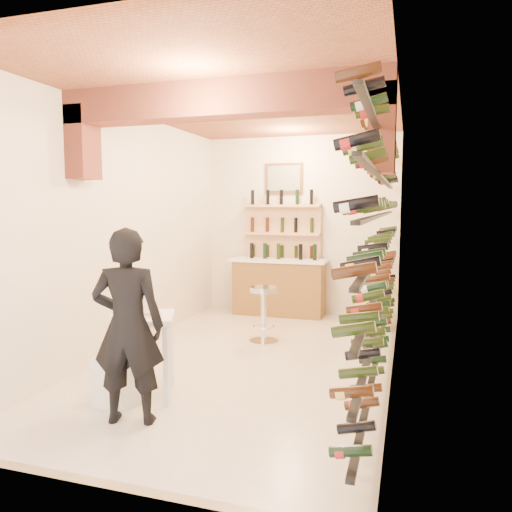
{
  "coord_description": "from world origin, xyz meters",
  "views": [
    {
      "loc": [
        1.89,
        -5.74,
        1.95
      ],
      "look_at": [
        0.0,
        0.3,
        1.3
      ],
      "focal_mm": 34.28,
      "sensor_mm": 36.0,
      "label": 1
    }
  ],
  "objects_px": {
    "tasting_table": "(144,330)",
    "chrome_barstool": "(264,310)",
    "white_stool": "(118,380)",
    "person": "(128,326)",
    "back_counter": "(279,285)",
    "crate_lower": "(372,320)",
    "wine_rack": "(375,241)"
  },
  "relations": [
    {
      "from": "white_stool",
      "to": "chrome_barstool",
      "type": "xyz_separation_m",
      "value": [
        0.76,
        2.5,
        0.23
      ]
    },
    {
      "from": "person",
      "to": "chrome_barstool",
      "type": "relative_size",
      "value": 2.19
    },
    {
      "from": "wine_rack",
      "to": "person",
      "type": "bearing_deg",
      "value": -134.91
    },
    {
      "from": "person",
      "to": "tasting_table",
      "type": "bearing_deg",
      "value": -88.61
    },
    {
      "from": "back_counter",
      "to": "tasting_table",
      "type": "distance_m",
      "value": 4.13
    },
    {
      "from": "back_counter",
      "to": "chrome_barstool",
      "type": "xyz_separation_m",
      "value": [
        0.25,
        -1.83,
        -0.06
      ]
    },
    {
      "from": "wine_rack",
      "to": "white_stool",
      "type": "relative_size",
      "value": 12.08
    },
    {
      "from": "tasting_table",
      "to": "chrome_barstool",
      "type": "bearing_deg",
      "value": 51.84
    },
    {
      "from": "back_counter",
      "to": "tasting_table",
      "type": "xyz_separation_m",
      "value": [
        -0.34,
        -4.11,
        0.17
      ]
    },
    {
      "from": "tasting_table",
      "to": "white_stool",
      "type": "bearing_deg",
      "value": -151.28
    },
    {
      "from": "wine_rack",
      "to": "back_counter",
      "type": "bearing_deg",
      "value": 124.66
    },
    {
      "from": "chrome_barstool",
      "to": "wine_rack",
      "type": "bearing_deg",
      "value": -27.35
    },
    {
      "from": "back_counter",
      "to": "crate_lower",
      "type": "height_order",
      "value": "back_counter"
    },
    {
      "from": "tasting_table",
      "to": "white_stool",
      "type": "relative_size",
      "value": 2.19
    },
    {
      "from": "tasting_table",
      "to": "white_stool",
      "type": "height_order",
      "value": "tasting_table"
    },
    {
      "from": "back_counter",
      "to": "person",
      "type": "relative_size",
      "value": 0.96
    },
    {
      "from": "wine_rack",
      "to": "person",
      "type": "relative_size",
      "value": 3.23
    },
    {
      "from": "wine_rack",
      "to": "crate_lower",
      "type": "distance_m",
      "value": 2.56
    },
    {
      "from": "white_stool",
      "to": "person",
      "type": "distance_m",
      "value": 0.8
    },
    {
      "from": "crate_lower",
      "to": "tasting_table",
      "type": "bearing_deg",
      "value": -119.33
    },
    {
      "from": "person",
      "to": "crate_lower",
      "type": "height_order",
      "value": "person"
    },
    {
      "from": "back_counter",
      "to": "chrome_barstool",
      "type": "height_order",
      "value": "back_counter"
    },
    {
      "from": "back_counter",
      "to": "chrome_barstool",
      "type": "bearing_deg",
      "value": -82.13
    },
    {
      "from": "back_counter",
      "to": "crate_lower",
      "type": "distance_m",
      "value": 1.81
    },
    {
      "from": "wine_rack",
      "to": "tasting_table",
      "type": "bearing_deg",
      "value": -145.95
    },
    {
      "from": "white_stool",
      "to": "crate_lower",
      "type": "distance_m",
      "value": 4.4
    },
    {
      "from": "white_stool",
      "to": "person",
      "type": "relative_size",
      "value": 0.27
    },
    {
      "from": "tasting_table",
      "to": "chrome_barstool",
      "type": "xyz_separation_m",
      "value": [
        0.59,
        2.28,
        -0.23
      ]
    },
    {
      "from": "chrome_barstool",
      "to": "crate_lower",
      "type": "relative_size",
      "value": 1.83
    },
    {
      "from": "white_stool",
      "to": "chrome_barstool",
      "type": "height_order",
      "value": "chrome_barstool"
    },
    {
      "from": "tasting_table",
      "to": "chrome_barstool",
      "type": "relative_size",
      "value": 1.28
    },
    {
      "from": "back_counter",
      "to": "tasting_table",
      "type": "bearing_deg",
      "value": -94.69
    }
  ]
}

